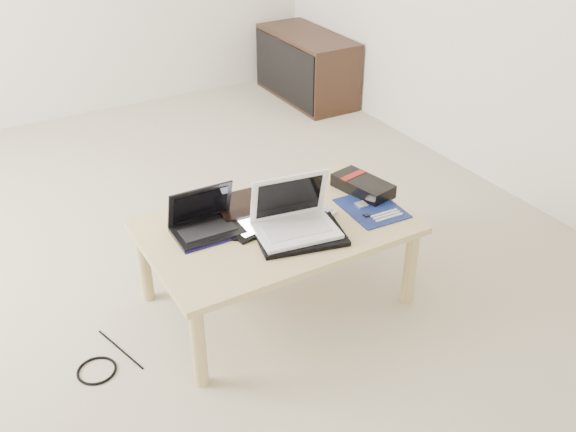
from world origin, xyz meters
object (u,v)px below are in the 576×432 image
coffee_table (276,234)px  netbook (205,222)px  media_cabinet (306,66)px  white_laptop (294,219)px  gpu_box (363,186)px

coffee_table → netbook: 0.31m
media_cabinet → netbook: size_ratio=3.23×
media_cabinet → netbook: 2.63m
coffee_table → media_cabinet: 2.54m
media_cabinet → white_laptop: (-1.40, -2.19, 0.22)m
white_laptop → gpu_box: (0.45, 0.14, -0.04)m
media_cabinet → white_laptop: size_ratio=2.54×
media_cabinet → white_laptop: 2.60m
netbook → white_laptop: size_ratio=0.79×
coffee_table → netbook: size_ratio=3.94×
coffee_table → media_cabinet: size_ratio=1.22×
netbook → white_laptop: 0.36m
gpu_box → media_cabinet: bearing=65.1°
media_cabinet → gpu_box: (-0.95, -2.04, 0.18)m
netbook → media_cabinet: bearing=49.4°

